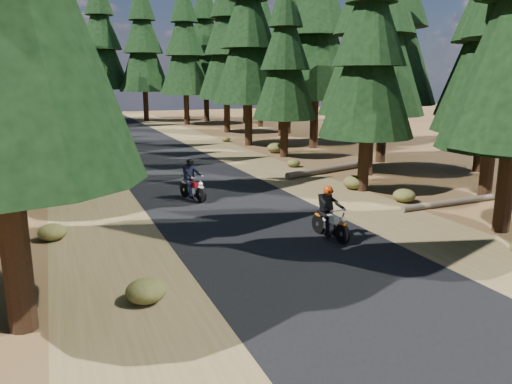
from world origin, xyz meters
TOP-DOWN VIEW (x-y plane):
  - ground at (0.00, 0.00)m, footprint 120.00×120.00m
  - road at (0.00, 5.00)m, footprint 6.00×100.00m
  - shoulder_l at (-4.60, 5.00)m, footprint 3.20×100.00m
  - shoulder_r at (4.60, 5.00)m, footprint 3.20×100.00m
  - pine_forest at (-0.02, 21.05)m, footprint 34.59×55.08m
  - log_near at (6.71, 8.56)m, footprint 5.19×1.84m
  - log_far at (7.67, 1.10)m, footprint 4.60×0.44m
  - understory_shrubs at (0.13, 8.91)m, footprint 15.03×26.80m
  - rider_lead at (1.51, -0.57)m, footprint 0.74×1.80m
  - rider_follow at (-0.97, 5.61)m, footprint 1.05×1.85m

SIDE VIEW (x-z plane):
  - ground at x=0.00m, z-range 0.00..0.00m
  - shoulder_l at x=-4.60m, z-range 0.00..0.01m
  - shoulder_r at x=4.60m, z-range 0.00..0.01m
  - road at x=0.00m, z-range 0.00..0.01m
  - log_far at x=7.67m, z-range 0.00..0.24m
  - log_near at x=6.71m, z-range 0.00..0.32m
  - understory_shrubs at x=0.13m, z-range -0.06..0.62m
  - rider_lead at x=1.51m, z-range -0.25..1.30m
  - rider_follow at x=-0.97m, z-range -0.26..1.32m
  - pine_forest at x=-0.02m, z-range -0.27..16.05m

